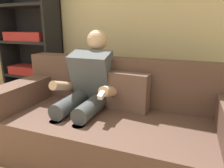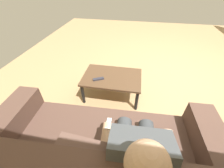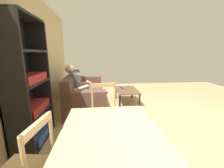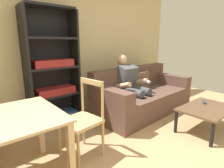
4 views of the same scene
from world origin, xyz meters
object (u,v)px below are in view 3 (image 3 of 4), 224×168
Objects in this scene: tv_remote at (122,88)px; bookshelf at (28,92)px; dining_chair_facing_couch at (106,115)px; person_lounging at (81,87)px; dining_table at (112,149)px; couch at (84,94)px; coffee_table at (127,91)px.

tv_remote is 0.09× the size of bookshelf.
dining_chair_facing_couch reaches higher than tv_remote.
person_lounging reaches higher than tv_remote.
dining_table is (-2.46, -0.56, 0.03)m from person_lounging.
dining_chair_facing_couch is at bearing -97.51° from bookshelf.
coffee_table is at bearing -84.77° from couch.
coffee_table is 1.99m from dining_chair_facing_couch.
couch is 2.82m from dining_table.
dining_chair_facing_couch is (-1.74, -0.51, 0.15)m from couch.
person_lounging is at bearing 12.81° from dining_table.
couch is 1.58× the size of dining_table.
dining_table is at bearing -169.44° from couch.
coffee_table is at bearing -21.32° from dining_chair_facing_couch.
tv_remote is (0.61, -1.16, -0.20)m from person_lounging.
dining_chair_facing_couch is (-2.04, 0.60, 0.07)m from tv_remote.
bookshelf is at bearing 19.89° from tv_remote.
dining_chair_facing_couch is at bearing -163.62° from couch.
dining_table is 1.04m from dining_chair_facing_couch.
tv_remote is at bearing -11.06° from dining_table.
coffee_table is at bearing -14.03° from dining_table.
person_lounging is at bearing 21.16° from dining_chair_facing_couch.
person_lounging is 0.85× the size of dining_table.
couch is at bearing -10.96° from tv_remote.
dining_table is at bearing -134.50° from bookshelf.
couch is at bearing -23.54° from bookshelf.
coffee_table is at bearing -71.91° from person_lounging.
tv_remote is (0.20, 0.12, 0.06)m from coffee_table.
dining_table is (-2.76, -0.51, 0.31)m from couch.
person_lounging is at bearing 1.44° from tv_remote.
dining_chair_facing_couch reaches higher than dining_table.
coffee_table is (0.42, -1.28, -0.26)m from person_lounging.
bookshelf is (-1.27, 0.64, 0.24)m from person_lounging.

